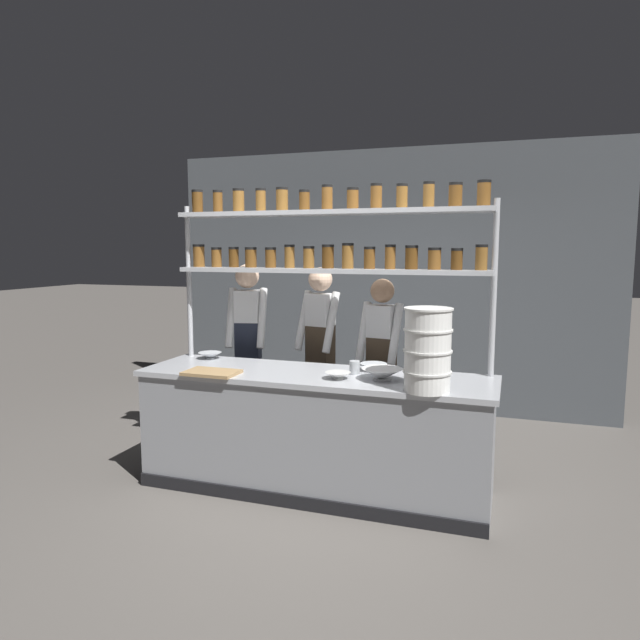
% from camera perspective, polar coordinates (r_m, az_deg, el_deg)
% --- Properties ---
extents(ground_plane, '(40.00, 40.00, 0.00)m').
position_cam_1_polar(ground_plane, '(4.63, -0.55, -16.52)').
color(ground_plane, '#5B5651').
extents(back_wall, '(5.10, 0.12, 2.98)m').
position_cam_1_polar(back_wall, '(6.67, 6.58, 3.94)').
color(back_wall, '#4C5156').
rests_on(back_wall, ground_plane).
extents(prep_counter, '(2.70, 0.76, 0.92)m').
position_cam_1_polar(prep_counter, '(4.46, -0.56, -11.12)').
color(prep_counter, gray).
rests_on(prep_counter, ground_plane).
extents(spice_shelf_unit, '(2.59, 0.28, 2.35)m').
position_cam_1_polar(spice_shelf_unit, '(4.55, 0.84, 7.46)').
color(spice_shelf_unit, '#ADAFB5').
rests_on(spice_shelf_unit, ground_plane).
extents(chef_left, '(0.41, 0.33, 1.72)m').
position_cam_1_polar(chef_left, '(5.31, -7.20, -2.24)').
color(chef_left, black).
rests_on(chef_left, ground_plane).
extents(chef_center, '(0.40, 0.33, 1.69)m').
position_cam_1_polar(chef_center, '(5.15, 0.01, -2.67)').
color(chef_center, black).
rests_on(chef_center, ground_plane).
extents(chef_right, '(0.39, 0.31, 1.61)m').
position_cam_1_polar(chef_right, '(4.93, 6.14, -3.89)').
color(chef_right, black).
rests_on(chef_right, ground_plane).
extents(container_stack, '(0.32, 0.32, 0.56)m').
position_cam_1_polar(container_stack, '(3.82, 10.72, -2.94)').
color(container_stack, white).
rests_on(container_stack, prep_counter).
extents(cutting_board, '(0.40, 0.26, 0.02)m').
position_cam_1_polar(cutting_board, '(4.38, -10.78, -5.18)').
color(cutting_board, '#A88456').
rests_on(cutting_board, prep_counter).
extents(prep_bowl_near_left, '(0.21, 0.21, 0.06)m').
position_cam_1_polar(prep_bowl_near_left, '(4.44, 5.38, -4.72)').
color(prep_bowl_near_left, silver).
rests_on(prep_bowl_near_left, prep_counter).
extents(prep_bowl_center_front, '(0.19, 0.19, 0.05)m').
position_cam_1_polar(prep_bowl_center_front, '(4.14, 1.81, -5.59)').
color(prep_bowl_center_front, silver).
rests_on(prep_bowl_center_front, prep_counter).
extents(prep_bowl_center_back, '(0.20, 0.20, 0.06)m').
position_cam_1_polar(prep_bowl_center_back, '(4.98, -10.95, -3.52)').
color(prep_bowl_center_back, silver).
rests_on(prep_bowl_center_back, prep_counter).
extents(prep_bowl_near_right, '(0.30, 0.30, 0.08)m').
position_cam_1_polar(prep_bowl_near_right, '(4.15, 6.22, -5.40)').
color(prep_bowl_near_right, white).
rests_on(prep_bowl_near_right, prep_counter).
extents(serving_cup_front, '(0.08, 0.08, 0.10)m').
position_cam_1_polar(serving_cup_front, '(4.30, 3.48, -4.77)').
color(serving_cup_front, '#B2B7BC').
rests_on(serving_cup_front, prep_counter).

